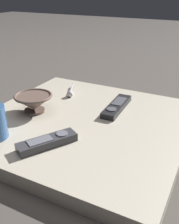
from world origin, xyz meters
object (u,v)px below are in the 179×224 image
at_px(cereal_bowl, 34,102).
at_px(teaspoon, 70,93).
at_px(tv_remote_near, 117,106).
at_px(tv_remote_far, 47,142).

bearing_deg(cereal_bowl, teaspoon, -11.13).
bearing_deg(teaspoon, cereal_bowl, 168.87).
relative_size(cereal_bowl, teaspoon, 1.11).
bearing_deg(cereal_bowl, tv_remote_near, -58.55).
bearing_deg(cereal_bowl, tv_remote_far, -133.22).
xyz_separation_m(cereal_bowl, teaspoon, (0.17, -0.03, -0.02)).
relative_size(cereal_bowl, tv_remote_near, 0.68).
bearing_deg(tv_remote_near, cereal_bowl, 121.45).
bearing_deg(teaspoon, tv_remote_far, -158.97).
distance_m(cereal_bowl, teaspoon, 0.18).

